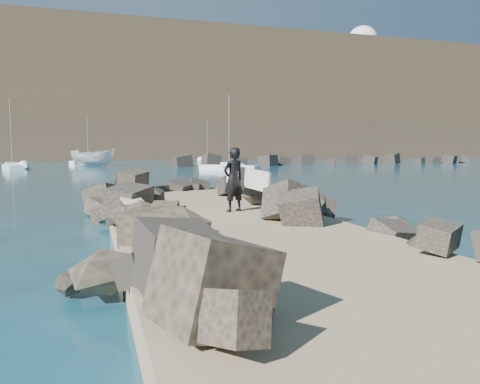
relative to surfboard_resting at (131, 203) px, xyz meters
The scene contains 16 objects.
ground 3.07m from the surfboard_resting, 31.36° to the right, with size 800.00×800.00×0.00m, color #0F384C.
jetty 4.35m from the surfboard_resting, 54.85° to the right, with size 6.00×26.00×0.60m, color #8C7759.
riprap_left 3.08m from the surfboard_resting, 98.21° to the right, with size 2.60×22.00×1.00m, color black.
riprap_right 6.17m from the surfboard_resting, 29.23° to the right, with size 2.60×22.00×1.00m, color black.
breakwater_secondary 65.31m from the surfboard_resting, 54.99° to the left, with size 52.00×4.00×1.20m, color black.
headland 159.69m from the surfboard_resting, 85.50° to the left, with size 360.00×140.00×32.00m, color #2D4919.
surfboard_resting is the anchor object (origin of this frame).
boat_imported 57.77m from the surfboard_resting, 90.93° to the left, with size 2.45×6.50×2.51m, color silver.
surfer_with_board 3.34m from the surfboard_resting, ahead, with size 1.22×2.43×2.01m.
radome 189.25m from the surfboard_resting, 56.21° to the left, with size 11.97×11.97×18.95m.
sailboat_f 98.58m from the surfboard_resting, 70.17° to the left, with size 1.64×5.33×6.52m.
sailboat_c 41.27m from the surfboard_resting, 69.94° to the left, with size 6.27×6.43×8.85m.
sailboat_d 74.33m from the surfboard_resting, 74.81° to the left, with size 2.24×6.80×8.09m.
sailboat_b 65.07m from the surfboard_resting, 91.48° to the left, with size 5.70×5.74×8.05m.
sailboat_a 48.21m from the surfboard_resting, 102.05° to the left, with size 3.40×7.27×8.57m.
headland_buildings 155.45m from the surfboard_resting, 82.71° to the left, with size 137.50×30.50×5.00m.
Camera 1 is at (-3.47, -12.01, 2.58)m, focal length 35.00 mm.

